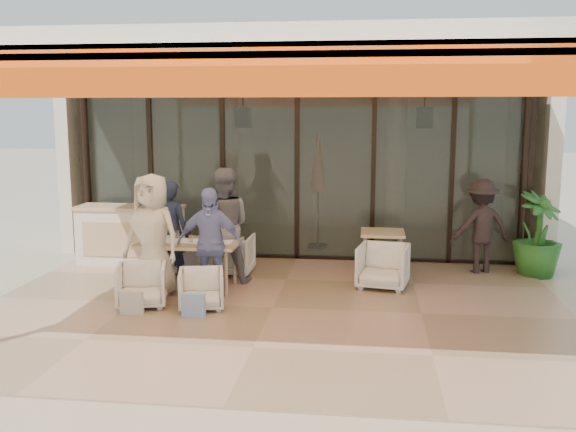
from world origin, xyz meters
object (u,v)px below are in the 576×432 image
dining_table (189,245)px  diner_periwinkle (209,244)px  potted_palm (538,234)px  side_chair (383,264)px  chair_far_right (231,253)px  diner_cream (152,236)px  chair_near_right (201,287)px  chair_near_left (142,283)px  side_table (382,238)px  diner_navy (171,231)px  host_counter (131,234)px  diner_grey (223,226)px  standing_woman (481,227)px  chair_far_left (181,252)px

dining_table → diner_periwinkle: diner_periwinkle is taller
potted_palm → side_chair: bearing=-156.9°
potted_palm → chair_far_right: bearing=-173.9°
diner_cream → potted_palm: 6.15m
chair_near_right → diner_periwinkle: size_ratio=0.38×
chair_near_left → chair_near_right: (0.84, 0.00, -0.03)m
side_table → dining_table: bearing=-158.2°
dining_table → side_table: dining_table is taller
diner_navy → side_chair: diner_navy is taller
host_counter → dining_table: 2.07m
diner_periwinkle → side_chair: bearing=19.2°
chair_near_left → diner_navy: (0.00, 1.40, 0.47)m
diner_grey → side_table: size_ratio=2.44×
chair_near_right → side_chair: bearing=15.0°
host_counter → chair_near_left: bearing=-66.2°
dining_table → side_table: size_ratio=2.01×
chair_near_left → potted_palm: (5.83, 2.44, 0.36)m
dining_table → chair_far_right: size_ratio=2.05×
potted_palm → diner_grey: bearing=-168.3°
side_table → diner_navy: bearing=-167.8°
diner_navy → diner_periwinkle: (0.84, -0.90, 0.00)m
standing_woman → diner_navy: bearing=-5.7°
chair_far_right → potted_palm: 5.03m
host_counter → side_chair: size_ratio=2.46×
diner_navy → diner_grey: diner_grey is taller
chair_far_right → diner_cream: size_ratio=0.41×
chair_far_left → diner_cream: 1.50m
host_counter → diner_navy: size_ratio=1.14×
chair_near_right → side_chair: size_ratio=0.81×
chair_near_left → diner_navy: size_ratio=0.42×
diner_periwinkle → standing_woman: bearing=25.9°
chair_far_right → side_table: 2.50m
chair_near_right → potted_palm: (4.99, 2.44, 0.39)m
diner_cream → diner_periwinkle: diner_cream is taller
diner_cream → side_table: (3.32, 1.62, -0.26)m
chair_far_left → diner_grey: (0.84, -0.50, 0.55)m
host_counter → chair_near_right: host_counter is taller
chair_far_right → diner_navy: diner_navy is taller
side_chair → host_counter: bearing=177.2°
chair_near_right → chair_far_right: bearing=76.1°
diner_cream → side_table: size_ratio=2.42×
chair_near_left → diner_navy: diner_navy is taller
diner_grey → diner_periwinkle: diner_grey is taller
host_counter → chair_far_left: host_counter is taller
side_table → potted_palm: bearing=7.2°
host_counter → diner_periwinkle: 2.71m
chair_near_right → diner_navy: size_ratio=0.38×
chair_far_left → chair_far_right: (0.84, 0.00, 0.00)m
host_counter → chair_near_right: size_ratio=3.02×
chair_near_right → diner_cream: 1.14m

